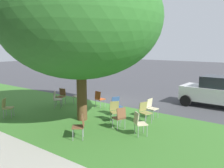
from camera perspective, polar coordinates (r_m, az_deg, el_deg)
ground at (r=13.61m, az=-0.04°, el=-4.61°), size 80.00×80.00×0.00m
grass_verge at (r=11.32m, az=-10.01°, el=-7.58°), size 48.00×6.00×0.01m
street_tree at (r=10.30m, az=-7.61°, el=15.26°), size 6.82×6.82×6.87m
chair_0 at (r=9.33m, az=1.86°, el=-7.77°), size 0.53×0.53×0.88m
chair_1 at (r=11.87m, az=-23.94°, el=-4.88°), size 0.59×0.59×0.88m
chair_2 at (r=13.58m, az=-12.02°, el=-2.60°), size 0.49×0.49×0.88m
chair_3 at (r=10.89m, az=9.39°, el=-5.42°), size 0.46×0.46×0.88m
chair_4 at (r=13.51m, az=-8.01°, el=-2.55°), size 0.42×0.42×0.88m
chair_5 at (r=10.23m, az=0.75°, el=-6.24°), size 0.58×0.58×0.88m
chair_6 at (r=12.86m, az=-13.14°, el=-3.29°), size 0.59×0.58×0.88m
chair_7 at (r=11.14m, az=1.12°, el=-4.97°), size 0.55×0.55×0.88m
chair_8 at (r=8.47m, az=-7.68°, el=-9.62°), size 0.59×0.59×0.88m
chair_9 at (r=12.58m, az=-3.07°, el=-3.34°), size 0.47×0.47×0.88m
chair_10 at (r=8.74m, az=6.50°, el=-9.00°), size 0.58×0.59×0.88m
chair_11 at (r=10.19m, az=7.83°, el=-6.39°), size 0.53×0.52×0.88m
parked_car at (r=13.81m, az=24.20°, el=-1.67°), size 3.70×1.92×1.65m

